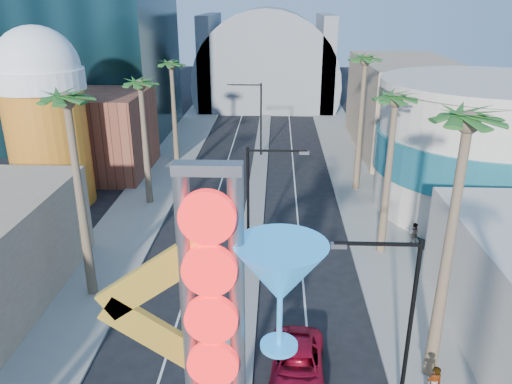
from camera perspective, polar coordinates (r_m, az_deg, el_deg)
name	(u,v)px	position (r m, az deg, el deg)	size (l,w,h in m)	color
sidewalk_west	(158,182)	(48.16, -11.19, 1.12)	(5.00, 100.00, 0.15)	gray
sidewalk_east	(359,185)	(47.47, 11.72, 0.77)	(5.00, 100.00, 0.15)	gray
median	(259,173)	(49.68, 0.32, 2.17)	(1.60, 84.00, 0.15)	gray
brick_filler_west	(96,133)	(51.65, -17.82, 6.44)	(10.00, 10.00, 8.00)	brown
filler_east	(403,105)	(59.74, 16.46, 9.50)	(10.00, 20.00, 10.00)	#9E7D66
beer_mug	(44,112)	(44.01, -23.06, 8.45)	(7.00, 7.00, 14.50)	#B46218
turquoise_building	(481,148)	(43.60, 24.35, 4.60)	(16.60, 16.60, 10.60)	beige
canopy	(267,78)	(81.80, 1.25, 12.87)	(22.00, 16.00, 22.00)	slate
neon_sign	(242,336)	(14.98, -1.66, -16.17)	(6.53, 2.60, 12.55)	gray
streetlight_0	(257,195)	(31.13, 0.09, -0.40)	(3.79, 0.25, 8.00)	black
streetlight_1	(256,112)	(54.18, -0.01, 9.08)	(3.79, 0.25, 8.00)	black
streetlight_2	(400,311)	(21.08, 16.12, -12.97)	(3.45, 0.25, 8.00)	black
palm_1	(68,114)	(27.68, -20.66, 8.33)	(2.40, 2.40, 12.70)	brown
palm_2	(141,92)	(40.93, -13.03, 11.08)	(2.40, 2.40, 11.20)	brown
palm_3	(171,71)	(52.46, -9.64, 13.49)	(2.40, 2.40, 11.20)	brown
palm_5	(466,141)	(20.88, 22.83, 5.37)	(2.40, 2.40, 13.20)	brown
palm_6	(395,110)	(32.38, 15.56, 9.03)	(2.40, 2.40, 11.70)	brown
palm_7	(365,69)	(43.85, 12.32, 13.57)	(2.40, 2.40, 12.70)	brown
red_pickup	(297,366)	(24.16, 4.73, -19.20)	(2.47, 5.35, 1.49)	#AD0D27
pedestrian_b	(414,234)	(36.69, 17.58, -4.58)	(0.81, 0.63, 1.67)	gray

